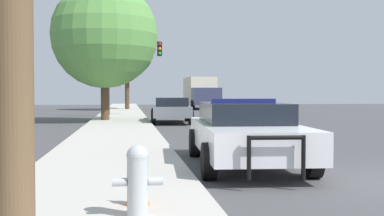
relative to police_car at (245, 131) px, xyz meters
The scene contains 9 objects.
sidewalk_left 3.75m from the police_car, 140.00° to the right, with size 3.00×110.00×0.13m.
police_car is the anchor object (origin of this frame).
fire_hydrant 5.03m from the police_car, 118.02° to the right, with size 0.58×0.25×0.82m.
traffic_light 21.25m from the police_car, 96.06° to the left, with size 3.47×0.35×4.82m.
car_background_midblock 14.44m from the police_car, 90.91° to the left, with size 2.25×4.76×1.30m.
box_truck 35.97m from the police_car, 82.72° to the left, with size 2.78×7.67×3.03m.
tree_sidewalk_far 32.58m from the police_car, 94.35° to the left, with size 4.69×4.69×7.47m.
tree_sidewalk_mid 16.27m from the police_car, 103.17° to the left, with size 5.51×5.51×7.16m.
traffic_cone 4.54m from the police_car, 121.20° to the right, with size 0.30×0.30×0.57m.
Camera 1 is at (-4.75, -7.56, 1.55)m, focal length 45.00 mm.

